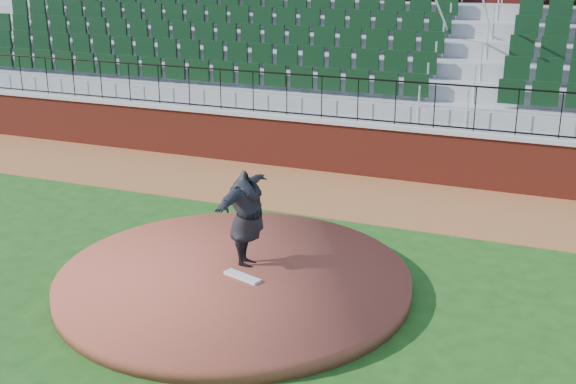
% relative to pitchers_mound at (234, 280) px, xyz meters
% --- Properties ---
extents(ground, '(90.00, 90.00, 0.00)m').
position_rel_pitchers_mound_xyz_m(ground, '(0.45, -0.29, -0.12)').
color(ground, '#1B4C15').
rests_on(ground, ground).
extents(warning_track, '(34.00, 3.20, 0.01)m').
position_rel_pitchers_mound_xyz_m(warning_track, '(0.45, 5.11, -0.12)').
color(warning_track, '#93552D').
rests_on(warning_track, ground).
extents(field_wall, '(34.00, 0.35, 1.20)m').
position_rel_pitchers_mound_xyz_m(field_wall, '(0.45, 6.71, 0.47)').
color(field_wall, maroon).
rests_on(field_wall, ground).
extents(wall_cap, '(34.00, 0.45, 0.10)m').
position_rel_pitchers_mound_xyz_m(wall_cap, '(0.45, 6.71, 1.12)').
color(wall_cap, '#B7B7B7').
rests_on(wall_cap, field_wall).
extents(wall_railing, '(34.00, 0.05, 1.00)m').
position_rel_pitchers_mound_xyz_m(wall_railing, '(0.45, 6.71, 1.67)').
color(wall_railing, black).
rests_on(wall_railing, wall_cap).
extents(seating_stands, '(34.00, 5.10, 4.60)m').
position_rel_pitchers_mound_xyz_m(seating_stands, '(0.45, 9.43, 2.18)').
color(seating_stands, gray).
rests_on(seating_stands, ground).
extents(concourse_wall, '(34.00, 0.50, 5.50)m').
position_rel_pitchers_mound_xyz_m(concourse_wall, '(0.45, 12.23, 2.62)').
color(concourse_wall, maroon).
rests_on(concourse_wall, ground).
extents(pitchers_mound, '(5.66, 5.66, 0.25)m').
position_rel_pitchers_mound_xyz_m(pitchers_mound, '(0.00, 0.00, 0.00)').
color(pitchers_mound, brown).
rests_on(pitchers_mound, ground).
extents(pitching_rubber, '(0.69, 0.37, 0.04)m').
position_rel_pitchers_mound_xyz_m(pitching_rubber, '(0.21, -0.12, 0.15)').
color(pitching_rubber, silver).
rests_on(pitching_rubber, pitchers_mound).
extents(pitcher, '(0.70, 2.02, 1.61)m').
position_rel_pitchers_mound_xyz_m(pitcher, '(0.06, 0.39, 0.93)').
color(pitcher, black).
rests_on(pitcher, pitchers_mound).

